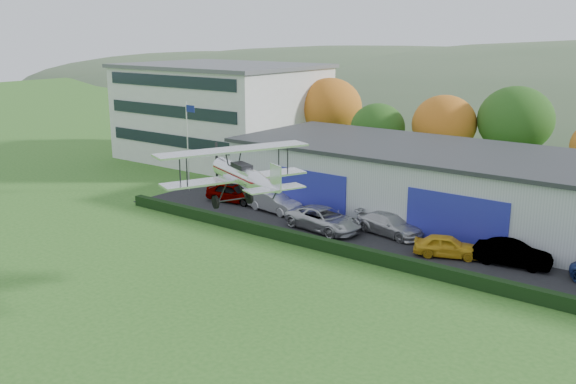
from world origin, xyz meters
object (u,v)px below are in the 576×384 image
Objects in this scene: office_block at (222,112)px; flagpole at (188,138)px; car_4 at (447,246)px; biplane at (243,173)px; hangar at (489,191)px; car_2 at (324,219)px; car_1 at (275,202)px; car_3 at (390,224)px; car_0 at (233,193)px; car_5 at (512,254)px.

office_block is 2.57× the size of flagpole.
biplane is at bearing 129.15° from car_4.
car_4 is at bearing -87.41° from hangar.
office_block is 28.90m from car_2.
car_1 is 0.82× the size of car_2.
biplane reaches higher than car_3.
car_0 is at bearing 88.34° from car_2.
car_2 is 0.69× the size of biplane.
car_3 is 8.86m from car_5.
car_0 is at bearing 80.88° from car_5.
car_0 is at bearing 94.48° from car_1.
office_block is 4.29× the size of car_1.
car_2 is at bearing 87.40° from car_5.
hangar is 20.35m from car_0.
car_2 is at bearing 125.45° from car_3.
hangar is 8.46× the size of car_1.
car_2 is at bearing -109.16° from car_0.
car_3 is 1.14× the size of car_5.
hangar is 25.68m from flagpole.
biplane is (2.74, -11.78, 5.84)m from car_2.
car_1 is 10.01m from car_3.
biplane is at bearing -175.36° from car_3.
car_1 is 15.05m from car_4.
car_2 reaches higher than car_0.
office_block is 36.91m from car_4.
office_block reaches higher than car_5.
car_3 is (14.58, 0.16, -0.04)m from car_0.
car_2 is at bearing -8.22° from flagpole.
car_3 reaches higher than car_5.
biplane reaches higher than car_1.
office_block is at bearing 121.97° from flagpole.
car_0 is 1.03× the size of car_5.
car_2 is 4.68m from car_3.
office_block reaches higher than hangar.
office_block is 31.68m from car_3.
car_5 is 0.53× the size of biplane.
car_2 is (10.31, -1.78, 0.02)m from car_0.
hangar is at bearing 13.51° from flagpole.
office_block is 2.43× the size of biplane.
hangar is at bearing -58.21° from car_1.
flagpole is at bearing 89.89° from car_2.
car_1 is 0.93× the size of car_3.
car_3 is (4.26, 1.94, -0.06)m from car_2.
car_1 is (18.38, -13.75, -4.37)m from office_block.
office_block is at bearing 75.76° from car_3.
flagpole is at bearing 166.06° from biplane.
car_0 reaches higher than car_4.
car_4 is at bearing -4.81° from flagpole.
flagpole is at bearing -58.03° from office_block.
office_block reaches higher than biplane.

